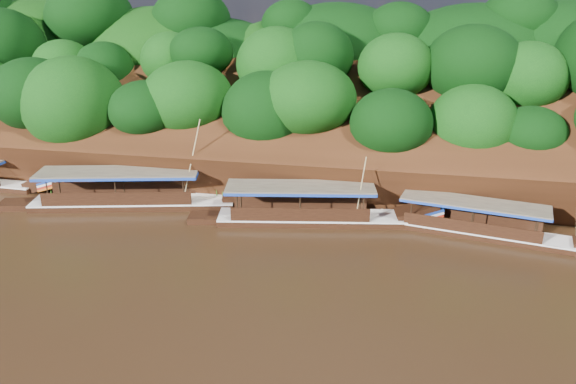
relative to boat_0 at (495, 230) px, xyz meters
The scene contains 6 objects.
ground 14.60m from the boat_0, 151.37° to the right, with size 160.00×160.00×0.00m, color black.
riverbank 20.34m from the boat_0, 129.16° to the left, with size 120.00×30.06×19.40m.
boat_0 is the anchor object (origin of this frame).
boat_1 11.25m from the boat_0, behind, with size 15.37×4.75×5.45m.
boat_2 24.50m from the boat_0, behind, with size 17.50×6.18×7.01m.
reeds 15.38m from the boat_0, behind, with size 50.35×2.59×2.17m.
Camera 1 is at (6.29, -28.08, 15.39)m, focal length 35.00 mm.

